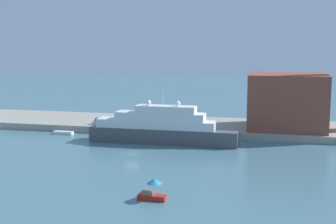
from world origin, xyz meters
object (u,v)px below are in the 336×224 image
at_px(large_yacht, 161,128).
at_px(person_figure, 120,121).
at_px(work_barge, 63,133).
at_px(harbor_building, 287,101).
at_px(parked_car, 102,122).
at_px(small_motorboat, 152,190).
at_px(mooring_bollard, 144,126).

bearing_deg(large_yacht, person_figure, 140.23).
bearing_deg(work_barge, person_figure, 30.83).
xyz_separation_m(harbor_building, person_figure, (-36.80, -4.49, -5.07)).
distance_m(harbor_building, person_figure, 37.42).
bearing_deg(parked_car, harbor_building, 6.91).
xyz_separation_m(small_motorboat, work_barge, (-30.55, 37.28, -0.95)).
relative_size(parked_car, person_figure, 2.21).
relative_size(large_yacht, person_figure, 16.64).
distance_m(parked_car, person_figure, 4.24).
relative_size(large_yacht, mooring_bollard, 45.38).
height_order(work_barge, harbor_building, harbor_building).
xyz_separation_m(parked_car, person_figure, (4.20, 0.48, 0.23)).
height_order(large_yacht, person_figure, large_yacht).
relative_size(large_yacht, parked_car, 7.55).
bearing_deg(small_motorboat, work_barge, 129.33).
relative_size(work_barge, harbor_building, 0.27).
relative_size(large_yacht, work_barge, 6.78).
bearing_deg(harbor_building, parked_car, -173.09).
distance_m(work_barge, harbor_building, 49.39).
bearing_deg(mooring_bollard, person_figure, 160.01).
distance_m(large_yacht, parked_car, 19.22).
bearing_deg(large_yacht, harbor_building, 31.06).
xyz_separation_m(large_yacht, mooring_bollard, (-5.84, 7.90, -1.20)).
distance_m(parked_car, mooring_bollard, 10.85).
xyz_separation_m(work_barge, parked_car, (6.64, 5.99, 1.77)).
height_order(harbor_building, person_figure, harbor_building).
xyz_separation_m(parked_car, mooring_bollard, (10.68, -1.88, -0.28)).
height_order(large_yacht, harbor_building, harbor_building).
bearing_deg(small_motorboat, person_figure, 114.25).
height_order(work_barge, person_figure, person_figure).
bearing_deg(small_motorboat, mooring_bollard, 107.72).
xyz_separation_m(harbor_building, mooring_bollard, (-30.32, -6.85, -5.58)).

